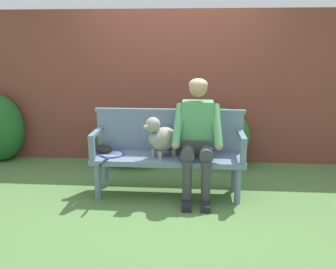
% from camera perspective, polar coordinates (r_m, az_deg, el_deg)
% --- Properties ---
extents(ground_plane, '(40.00, 40.00, 0.00)m').
position_cam_1_polar(ground_plane, '(4.31, 0.00, -9.24)').
color(ground_plane, '#4C753D').
extents(brick_garden_fence, '(8.00, 0.30, 2.16)m').
position_cam_1_polar(brick_garden_fence, '(5.40, 1.16, 7.39)').
color(brick_garden_fence, brown).
rests_on(brick_garden_fence, ground).
extents(hedge_bush_mid_right, '(0.96, 0.63, 0.65)m').
position_cam_1_polar(hedge_bush_mid_right, '(5.25, -5.99, -1.25)').
color(hedge_bush_mid_right, '#1E5B23').
rests_on(hedge_bush_mid_right, ground).
extents(hedge_bush_far_right, '(0.78, 0.52, 0.84)m').
position_cam_1_polar(hedge_bush_far_right, '(5.19, 8.33, -0.43)').
color(hedge_bush_far_right, '#286B2D').
rests_on(hedge_bush_far_right, ground).
extents(garden_bench, '(1.71, 0.50, 0.46)m').
position_cam_1_polar(garden_bench, '(4.17, 0.00, -4.15)').
color(garden_bench, slate).
rests_on(garden_bench, ground).
extents(bench_backrest, '(1.75, 0.06, 0.50)m').
position_cam_1_polar(bench_backrest, '(4.29, 0.22, 0.76)').
color(bench_backrest, slate).
rests_on(bench_backrest, garden_bench).
extents(bench_armrest_left_end, '(0.06, 0.50, 0.28)m').
position_cam_1_polar(bench_armrest_left_end, '(4.15, -11.35, -0.74)').
color(bench_armrest_left_end, slate).
rests_on(bench_armrest_left_end, garden_bench).
extents(bench_armrest_right_end, '(0.06, 0.50, 0.28)m').
position_cam_1_polar(bench_armrest_right_end, '(4.03, 11.50, -1.19)').
color(bench_armrest_right_end, slate).
rests_on(bench_armrest_right_end, garden_bench).
extents(person_seated, '(0.56, 0.65, 1.33)m').
position_cam_1_polar(person_seated, '(4.05, 4.57, 0.14)').
color(person_seated, black).
rests_on(person_seated, ground).
extents(dog_on_bench, '(0.42, 0.41, 0.47)m').
position_cam_1_polar(dog_on_bench, '(4.06, -1.10, -0.33)').
color(dog_on_bench, gray).
rests_on(dog_on_bench, garden_bench).
extents(tennis_racket, '(0.31, 0.57, 0.03)m').
position_cam_1_polar(tennis_racket, '(4.22, -8.79, -3.08)').
color(tennis_racket, blue).
rests_on(tennis_racket, garden_bench).
extents(baseball_glove, '(0.27, 0.25, 0.09)m').
position_cam_1_polar(baseball_glove, '(4.33, -10.02, -2.22)').
color(baseball_glove, black).
rests_on(baseball_glove, garden_bench).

